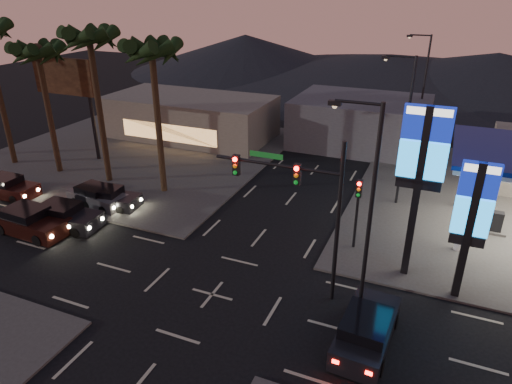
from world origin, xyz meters
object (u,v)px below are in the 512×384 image
at_px(pylon_sign_short, 473,212).
at_px(car_lane_b_rear, 7,187).
at_px(car_lane_a_front, 64,216).
at_px(car_lane_a_mid, 30,222).
at_px(car_lane_b_mid, 108,198).
at_px(suv_station, 366,330).
at_px(pylon_sign_tall, 422,160).
at_px(traffic_signal_mast, 302,195).
at_px(car_lane_b_front, 97,197).

bearing_deg(pylon_sign_short, car_lane_b_rear, 179.97).
height_order(car_lane_a_front, car_lane_a_mid, car_lane_a_mid).
relative_size(car_lane_a_front, car_lane_a_mid, 0.94).
distance_m(car_lane_b_mid, suv_station, 19.72).
bearing_deg(pylon_sign_tall, car_lane_a_mid, -168.65).
height_order(traffic_signal_mast, car_lane_b_front, traffic_signal_mast).
xyz_separation_m(traffic_signal_mast, car_lane_b_mid, (-14.84, 3.93, -4.58)).
height_order(car_lane_a_mid, car_lane_b_front, car_lane_a_mid).
distance_m(pylon_sign_short, car_lane_a_front, 23.20).
bearing_deg(car_lane_a_mid, car_lane_a_front, 46.92).
distance_m(traffic_signal_mast, car_lane_a_mid, 17.46).
bearing_deg(traffic_signal_mast, pylon_sign_short, 19.13).
height_order(pylon_sign_short, car_lane_b_front, pylon_sign_short).
bearing_deg(car_lane_b_front, car_lane_a_front, -86.63).
bearing_deg(pylon_sign_short, car_lane_b_front, 176.76).
bearing_deg(car_lane_b_rear, pylon_sign_short, -0.03).
xyz_separation_m(car_lane_b_rear, suv_station, (26.51, -4.99, 0.05)).
bearing_deg(car_lane_a_mid, pylon_sign_short, 7.88).
height_order(car_lane_a_front, car_lane_b_mid, car_lane_a_front).
height_order(pylon_sign_short, car_lane_b_rear, pylon_sign_short).
distance_m(pylon_sign_short, car_lane_b_front, 23.35).
bearing_deg(pylon_sign_tall, car_lane_b_mid, 178.78).
height_order(pylon_sign_short, car_lane_a_mid, pylon_sign_short).
bearing_deg(traffic_signal_mast, car_lane_b_mid, 165.17).
height_order(car_lane_b_rear, suv_station, suv_station).
height_order(pylon_sign_tall, pylon_sign_short, pylon_sign_tall).
distance_m(pylon_sign_tall, car_lane_a_front, 21.26).
distance_m(car_lane_a_front, car_lane_b_mid, 3.41).
xyz_separation_m(traffic_signal_mast, car_lane_b_front, (-15.73, 3.81, -4.57)).
relative_size(car_lane_a_front, car_lane_b_mid, 1.09).
xyz_separation_m(pylon_sign_tall, traffic_signal_mast, (-4.74, -3.51, -1.17)).
bearing_deg(car_lane_a_mid, car_lane_b_rear, 150.10).
xyz_separation_m(pylon_sign_tall, car_lane_b_mid, (-19.58, 0.42, -5.75)).
xyz_separation_m(car_lane_a_mid, car_lane_b_rear, (-5.83, 3.35, -0.07)).
xyz_separation_m(pylon_sign_short, car_lane_a_front, (-22.78, -1.92, -3.94)).
bearing_deg(car_lane_b_rear, traffic_signal_mast, -6.36).
xyz_separation_m(pylon_sign_short, car_lane_b_front, (-22.97, 1.30, -4.00)).
bearing_deg(car_lane_a_front, suv_station, -8.97).
xyz_separation_m(car_lane_b_front, car_lane_b_rear, (-6.96, -1.28, 0.03)).
relative_size(car_lane_b_front, car_lane_b_rear, 0.98).
bearing_deg(pylon_sign_tall, traffic_signal_mast, -143.48).
xyz_separation_m(pylon_sign_tall, car_lane_a_mid, (-21.61, -4.34, -5.64)).
relative_size(pylon_sign_tall, traffic_signal_mast, 1.12).
height_order(pylon_sign_short, suv_station, pylon_sign_short).
relative_size(car_lane_b_mid, suv_station, 0.91).
xyz_separation_m(car_lane_a_front, car_lane_b_rear, (-7.15, 1.94, -0.03)).
distance_m(pylon_sign_tall, car_lane_b_front, 21.26).
xyz_separation_m(pylon_sign_short, car_lane_a_mid, (-24.11, -3.34, -3.90)).
distance_m(car_lane_b_front, car_lane_b_mid, 0.90).
height_order(pylon_sign_tall, traffic_signal_mast, pylon_sign_tall).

